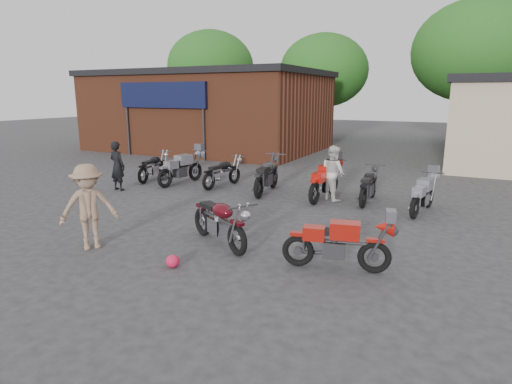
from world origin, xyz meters
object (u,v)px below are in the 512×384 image
at_px(row_bike_4, 325,179).
at_px(row_bike_3, 267,173).
at_px(vintage_motorcycle, 219,218).
at_px(person_tan, 89,207).
at_px(person_dark, 117,166).
at_px(row_bike_2, 223,171).
at_px(person_light, 333,173).
at_px(sportbike, 338,241).
at_px(row_bike_1, 181,167).
at_px(helmet, 173,261).
at_px(row_bike_0, 154,165).
at_px(row_bike_6, 423,193).
at_px(row_bike_5, 369,184).

bearing_deg(row_bike_4, row_bike_3, 94.38).
distance_m(vintage_motorcycle, person_tan, 2.60).
distance_m(person_dark, row_bike_2, 3.39).
xyz_separation_m(person_dark, person_light, (6.56, 1.87, 0.01)).
distance_m(sportbike, person_dark, 8.74).
bearing_deg(person_tan, row_bike_1, 56.99).
bearing_deg(person_light, helmet, 117.24).
height_order(sportbike, row_bike_0, row_bike_0).
bearing_deg(helmet, row_bike_4, 82.44).
bearing_deg(person_light, person_tan, 99.86).
bearing_deg(row_bike_4, row_bike_2, 91.04).
height_order(vintage_motorcycle, person_light, person_light).
height_order(sportbike, row_bike_3, row_bike_3).
relative_size(helmet, row_bike_2, 0.14).
xyz_separation_m(vintage_motorcycle, person_dark, (-5.66, 2.97, 0.21)).
bearing_deg(person_dark, row_bike_4, -158.94).
bearing_deg(row_bike_0, person_tan, -158.53).
height_order(row_bike_2, row_bike_3, row_bike_3).
xyz_separation_m(person_tan, row_bike_6, (5.66, 5.81, -0.32)).
relative_size(vintage_motorcycle, row_bike_4, 0.97).
height_order(row_bike_4, row_bike_5, row_bike_4).
bearing_deg(row_bike_2, row_bike_1, 108.47).
xyz_separation_m(sportbike, row_bike_0, (-8.24, 4.94, 0.00)).
height_order(row_bike_1, row_bike_6, row_bike_1).
bearing_deg(vintage_motorcycle, row_bike_2, 149.89).
relative_size(person_dark, row_bike_5, 0.83).
bearing_deg(person_light, row_bike_6, -150.31).
height_order(person_light, row_bike_4, person_light).
bearing_deg(person_light, person_dark, 52.83).
height_order(row_bike_1, row_bike_4, row_bike_1).
height_order(person_tan, row_bike_1, person_tan).
distance_m(person_tan, row_bike_0, 7.04).
distance_m(row_bike_2, row_bike_6, 6.36).
bearing_deg(row_bike_0, sportbike, -129.31).
bearing_deg(row_bike_5, sportbike, -174.59).
bearing_deg(row_bike_4, vintage_motorcycle, 175.31).
bearing_deg(person_dark, row_bike_5, -160.31).
relative_size(person_tan, row_bike_2, 0.94).
bearing_deg(sportbike, row_bike_3, 114.10).
relative_size(sportbike, row_bike_1, 0.88).
xyz_separation_m(vintage_motorcycle, row_bike_3, (-1.21, 4.78, 0.04)).
bearing_deg(row_bike_4, helmet, 175.57).
distance_m(helmet, person_dark, 7.03).
xyz_separation_m(sportbike, row_bike_4, (-1.84, 4.96, 0.07)).
relative_size(sportbike, helmet, 7.31).
xyz_separation_m(person_tan, row_bike_2, (-0.69, 6.25, -0.33)).
height_order(sportbike, row_bike_5, row_bike_5).
height_order(person_tan, row_bike_6, person_tan).
xyz_separation_m(helmet, row_bike_4, (0.82, 6.18, 0.48)).
relative_size(row_bike_5, row_bike_6, 1.03).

